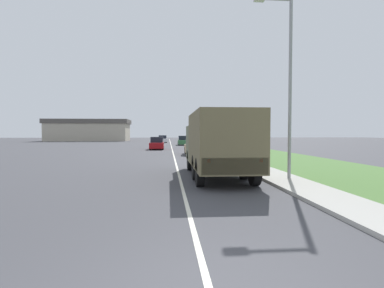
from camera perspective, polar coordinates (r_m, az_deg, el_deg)
ground_plane at (r=43.73m, az=-3.91°, el=-0.63°), size 180.00×180.00×0.00m
lane_centre_stripe at (r=43.73m, az=-3.91°, el=-0.62°), size 0.12×120.00×0.00m
sidewalk_right at (r=44.01m, az=1.96°, el=-0.53°), size 1.80×120.00×0.12m
grass_strip_right at (r=44.73m, az=7.57°, el=-0.56°), size 7.00×120.00×0.02m
military_truck at (r=14.06m, az=4.93°, el=0.36°), size 2.48×7.69×2.99m
car_nearest_ahead at (r=28.95m, az=0.44°, el=-0.53°), size 1.76×3.93×1.70m
car_second_ahead at (r=38.44m, az=-6.70°, el=0.05°), size 1.74×4.32×1.59m
car_third_ahead at (r=51.37m, az=-1.66°, el=0.59°), size 1.83×4.23×1.60m
car_fourth_ahead at (r=65.09m, az=-5.61°, el=0.90°), size 1.89×4.45×1.57m
lamp_post at (r=13.90m, az=17.47°, el=12.94°), size 1.69×0.24×7.84m
building_distant at (r=82.36m, az=-19.04°, el=2.51°), size 20.76×9.64×5.56m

